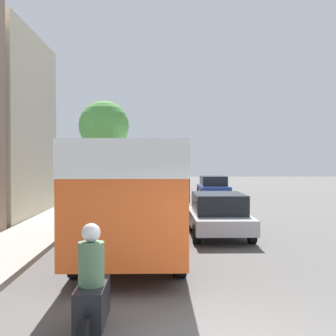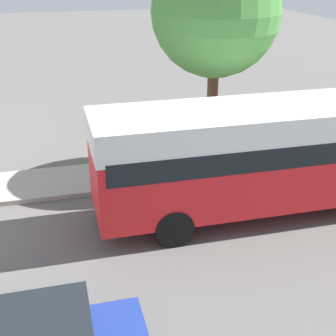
% 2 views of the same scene
% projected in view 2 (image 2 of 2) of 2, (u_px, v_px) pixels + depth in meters
% --- Properties ---
extents(bus_third_in_line, '(2.54, 9.73, 3.14)m').
position_uv_depth(bus_third_in_line, '(269.00, 145.00, 12.82)').
color(bus_third_in_line, red).
rests_on(bus_third_in_line, ground_plane).
extents(street_tree, '(4.01, 4.01, 7.06)m').
position_uv_depth(street_tree, '(216.00, 13.00, 14.33)').
color(street_tree, brown).
rests_on(street_tree, sidewalk).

